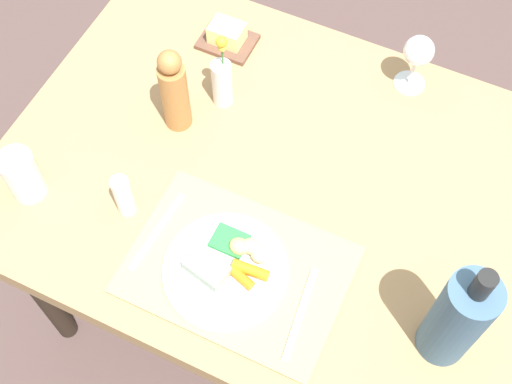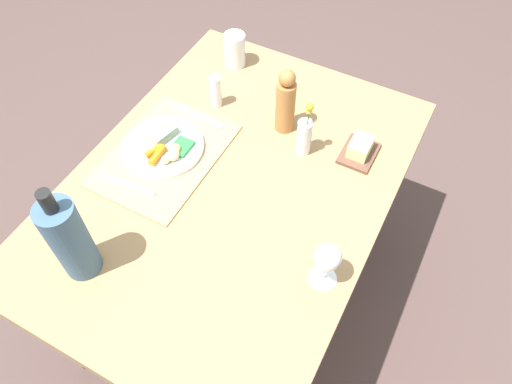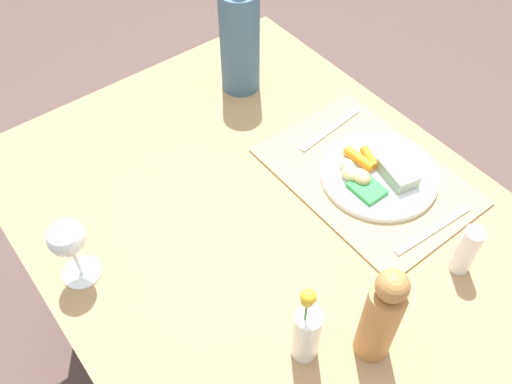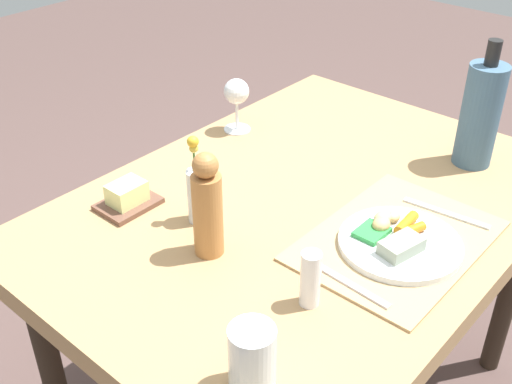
# 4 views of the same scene
# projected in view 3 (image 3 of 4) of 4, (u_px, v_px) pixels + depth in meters

# --- Properties ---
(ground_plane) EXTENTS (8.00, 8.00, 0.00)m
(ground_plane) POSITION_uv_depth(u_px,v_px,m) (274.00, 372.00, 1.65)
(ground_plane) COLOR brown
(dining_table) EXTENTS (1.23, 0.88, 0.71)m
(dining_table) POSITION_uv_depth(u_px,v_px,m) (282.00, 250.00, 1.16)
(dining_table) COLOR #A57F54
(dining_table) RESTS_ON ground_plane
(placemat) EXTENTS (0.43, 0.31, 0.01)m
(placemat) POSITION_uv_depth(u_px,v_px,m) (368.00, 177.00, 1.19)
(placemat) COLOR tan
(placemat) RESTS_ON dining_table
(dinner_plate) EXTENTS (0.25, 0.25, 0.04)m
(dinner_plate) POSITION_uv_depth(u_px,v_px,m) (378.00, 174.00, 1.18)
(dinner_plate) COLOR white
(dinner_plate) RESTS_ON placemat
(fork) EXTENTS (0.03, 0.20, 0.00)m
(fork) POSITION_uv_depth(u_px,v_px,m) (433.00, 230.00, 1.10)
(fork) COLOR silver
(fork) RESTS_ON placemat
(knife) EXTENTS (0.03, 0.19, 0.00)m
(knife) POSITION_uv_depth(u_px,v_px,m) (331.00, 129.00, 1.28)
(knife) COLOR silver
(knife) RESTS_ON placemat
(salt_shaker) EXTENTS (0.04, 0.04, 0.11)m
(salt_shaker) POSITION_uv_depth(u_px,v_px,m) (467.00, 250.00, 1.01)
(salt_shaker) COLOR white
(salt_shaker) RESTS_ON dining_table
(flower_vase) EXTENTS (0.05, 0.05, 0.20)m
(flower_vase) POSITION_uv_depth(u_px,v_px,m) (306.00, 332.00, 0.89)
(flower_vase) COLOR silver
(flower_vase) RESTS_ON dining_table
(pepper_mill) EXTENTS (0.06, 0.06, 0.23)m
(pepper_mill) POSITION_uv_depth(u_px,v_px,m) (381.00, 317.00, 0.87)
(pepper_mill) COLOR #B1743D
(pepper_mill) RESTS_ON dining_table
(cooler_bottle) EXTENTS (0.09, 0.09, 0.32)m
(cooler_bottle) POSITION_uv_depth(u_px,v_px,m) (240.00, 40.00, 1.29)
(cooler_bottle) COLOR #3F5F78
(cooler_bottle) RESTS_ON dining_table
(wine_glass) EXTENTS (0.07, 0.07, 0.15)m
(wine_glass) POSITION_uv_depth(u_px,v_px,m) (68.00, 240.00, 0.96)
(wine_glass) COLOR white
(wine_glass) RESTS_ON dining_table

